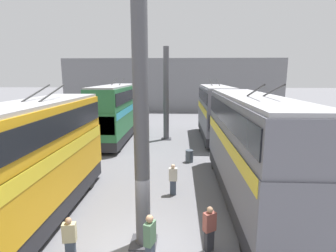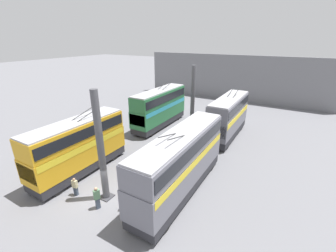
{
  "view_description": "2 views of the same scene",
  "coord_description": "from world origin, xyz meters",
  "px_view_note": "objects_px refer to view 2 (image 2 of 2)",
  "views": [
    {
      "loc": [
        -8.25,
        -1.27,
        6.0
      ],
      "look_at": [
        8.36,
        -0.51,
        2.76
      ],
      "focal_mm": 28.0,
      "sensor_mm": 36.0,
      "label": 1
    },
    {
      "loc": [
        -9.7,
        -11.35,
        11.58
      ],
      "look_at": [
        11.82,
        1.24,
        1.77
      ],
      "focal_mm": 24.0,
      "sensor_mm": 36.0,
      "label": 2
    }
  ],
  "objects_px": {
    "bus_left_near": "(181,159)",
    "oil_drum": "(182,151)",
    "person_aisle_midway": "(146,167)",
    "person_by_left_row": "(127,200)",
    "person_aisle_foreground": "(97,197)",
    "bus_right_far": "(160,106)",
    "bus_left_far": "(228,115)",
    "person_by_right_row": "(75,186)",
    "bus_right_mid": "(78,144)"
  },
  "relations": [
    {
      "from": "person_by_left_row",
      "to": "person_aisle_foreground",
      "type": "bearing_deg",
      "value": -95.57
    },
    {
      "from": "bus_right_far",
      "to": "person_aisle_midway",
      "type": "relative_size",
      "value": 6.26
    },
    {
      "from": "person_aisle_foreground",
      "to": "oil_drum",
      "type": "height_order",
      "value": "person_aisle_foreground"
    },
    {
      "from": "bus_left_far",
      "to": "person_aisle_midway",
      "type": "height_order",
      "value": "bus_left_far"
    },
    {
      "from": "person_by_right_row",
      "to": "bus_right_far",
      "type": "bearing_deg",
      "value": -0.79
    },
    {
      "from": "person_aisle_midway",
      "to": "bus_left_near",
      "type": "bearing_deg",
      "value": 79.53
    },
    {
      "from": "person_aisle_foreground",
      "to": "person_aisle_midway",
      "type": "bearing_deg",
      "value": 103.62
    },
    {
      "from": "person_by_right_row",
      "to": "person_by_left_row",
      "type": "bearing_deg",
      "value": -89.95
    },
    {
      "from": "person_by_right_row",
      "to": "bus_left_near",
      "type": "bearing_deg",
      "value": -65.07
    },
    {
      "from": "person_by_right_row",
      "to": "person_aisle_midway",
      "type": "relative_size",
      "value": 0.95
    },
    {
      "from": "bus_left_near",
      "to": "bus_right_far",
      "type": "relative_size",
      "value": 1.11
    },
    {
      "from": "oil_drum",
      "to": "person_by_left_row",
      "type": "bearing_deg",
      "value": -177.86
    },
    {
      "from": "person_aisle_midway",
      "to": "bus_right_far",
      "type": "bearing_deg",
      "value": -157.66
    },
    {
      "from": "person_by_right_row",
      "to": "person_by_left_row",
      "type": "distance_m",
      "value": 4.62
    },
    {
      "from": "bus_left_far",
      "to": "oil_drum",
      "type": "relative_size",
      "value": 10.95
    },
    {
      "from": "bus_right_far",
      "to": "oil_drum",
      "type": "bearing_deg",
      "value": -132.11
    },
    {
      "from": "person_by_left_row",
      "to": "person_aisle_foreground",
      "type": "height_order",
      "value": "person_aisle_foreground"
    },
    {
      "from": "person_aisle_midway",
      "to": "oil_drum",
      "type": "height_order",
      "value": "person_aisle_midway"
    },
    {
      "from": "bus_left_far",
      "to": "bus_right_mid",
      "type": "bearing_deg",
      "value": 147.8
    },
    {
      "from": "person_aisle_midway",
      "to": "person_aisle_foreground",
      "type": "bearing_deg",
      "value": -10.62
    },
    {
      "from": "bus_right_far",
      "to": "person_aisle_foreground",
      "type": "bearing_deg",
      "value": -163.01
    },
    {
      "from": "bus_right_far",
      "to": "oil_drum",
      "type": "height_order",
      "value": "bus_right_far"
    },
    {
      "from": "bus_right_mid",
      "to": "bus_right_far",
      "type": "bearing_deg",
      "value": 0.0
    },
    {
      "from": "person_aisle_foreground",
      "to": "bus_right_far",
      "type": "bearing_deg",
      "value": 126.94
    },
    {
      "from": "bus_left_near",
      "to": "person_by_right_row",
      "type": "height_order",
      "value": "bus_left_near"
    },
    {
      "from": "person_aisle_midway",
      "to": "person_by_left_row",
      "type": "relative_size",
      "value": 0.99
    },
    {
      "from": "person_by_right_row",
      "to": "person_aisle_foreground",
      "type": "height_order",
      "value": "person_aisle_foreground"
    },
    {
      "from": "bus_right_mid",
      "to": "person_aisle_foreground",
      "type": "distance_m",
      "value": 5.98
    },
    {
      "from": "bus_left_far",
      "to": "person_by_right_row",
      "type": "relative_size",
      "value": 6.04
    },
    {
      "from": "bus_right_mid",
      "to": "oil_drum",
      "type": "bearing_deg",
      "value": -40.73
    },
    {
      "from": "person_by_right_row",
      "to": "person_by_left_row",
      "type": "xyz_separation_m",
      "value": [
        0.74,
        -4.56,
        0.05
      ]
    },
    {
      "from": "bus_right_mid",
      "to": "person_aisle_foreground",
      "type": "bearing_deg",
      "value": -118.83
    },
    {
      "from": "bus_left_near",
      "to": "bus_right_far",
      "type": "xyz_separation_m",
      "value": [
        11.48,
        9.2,
        0.0
      ]
    },
    {
      "from": "bus_left_near",
      "to": "bus_right_far",
      "type": "distance_m",
      "value": 14.71
    },
    {
      "from": "person_by_left_row",
      "to": "bus_left_near",
      "type": "bearing_deg",
      "value": 118.43
    },
    {
      "from": "person_aisle_midway",
      "to": "bus_right_mid",
      "type": "bearing_deg",
      "value": -70.31
    },
    {
      "from": "bus_left_far",
      "to": "person_aisle_midway",
      "type": "distance_m",
      "value": 12.83
    },
    {
      "from": "bus_right_far",
      "to": "person_aisle_foreground",
      "type": "height_order",
      "value": "bus_right_far"
    },
    {
      "from": "bus_right_far",
      "to": "person_by_left_row",
      "type": "relative_size",
      "value": 6.21
    },
    {
      "from": "bus_right_mid",
      "to": "oil_drum",
      "type": "xyz_separation_m",
      "value": [
        7.62,
        -6.56,
        -2.4
      ]
    },
    {
      "from": "person_by_right_row",
      "to": "person_aisle_midway",
      "type": "height_order",
      "value": "person_aisle_midway"
    },
    {
      "from": "bus_left_near",
      "to": "oil_drum",
      "type": "xyz_separation_m",
      "value": [
        5.55,
        2.63,
        -2.47
      ]
    },
    {
      "from": "bus_left_near",
      "to": "person_aisle_foreground",
      "type": "xyz_separation_m",
      "value": [
        -4.81,
        4.22,
        -1.93
      ]
    },
    {
      "from": "person_by_left_row",
      "to": "bus_right_mid",
      "type": "bearing_deg",
      "value": -135.84
    },
    {
      "from": "bus_right_far",
      "to": "person_by_right_row",
      "type": "bearing_deg",
      "value": -171.68
    },
    {
      "from": "bus_left_near",
      "to": "bus_right_mid",
      "type": "height_order",
      "value": "bus_left_near"
    },
    {
      "from": "bus_left_far",
      "to": "person_aisle_midway",
      "type": "bearing_deg",
      "value": 163.3
    },
    {
      "from": "bus_left_far",
      "to": "person_by_left_row",
      "type": "xyz_separation_m",
      "value": [
        -16.42,
        2.28,
        -1.99
      ]
    },
    {
      "from": "bus_left_near",
      "to": "person_aisle_midway",
      "type": "bearing_deg",
      "value": 83.81
    },
    {
      "from": "bus_left_far",
      "to": "bus_right_far",
      "type": "bearing_deg",
      "value": 96.53
    }
  ]
}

